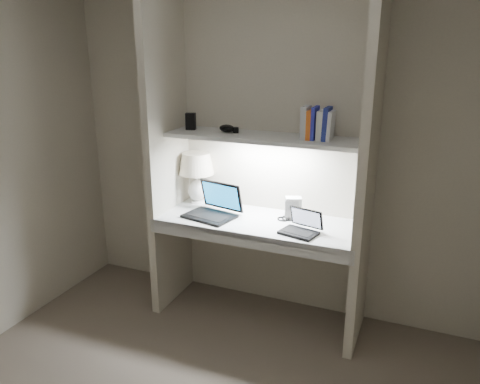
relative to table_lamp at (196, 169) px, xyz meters
The scene contains 17 objects.
back_wall 0.63m from the table_lamp, ahead, with size 3.20×0.01×2.50m, color beige.
alcove_panel_left 0.31m from the table_lamp, 128.73° to the right, with size 0.06×0.55×2.50m, color beige.
alcove_panel_right 1.34m from the table_lamp, ahead, with size 0.06×0.55×2.50m, color beige.
desk 0.68m from the table_lamp, 17.35° to the right, with size 1.40×0.55×0.04m, color white.
desk_apron 0.80m from the table_lamp, 37.15° to the right, with size 1.46×0.03×0.10m, color silver.
shelf 0.67m from the table_lamp, ahead, with size 1.40×0.36×0.03m, color silver.
strip_light 0.66m from the table_lamp, ahead, with size 0.60×0.04×0.01m, color white.
table_lamp is the anchor object (origin of this frame).
laptop_main 0.39m from the table_lamp, 40.69° to the right, with size 0.41×0.37×0.24m.
laptop_netbook 1.00m from the table_lamp, 17.28° to the right, with size 0.28×0.26×0.16m.
speaker 0.83m from the table_lamp, ahead, with size 0.11×0.08×0.16m, color silver.
mouse 0.95m from the table_lamp, ahead, with size 0.10×0.06×0.04m, color black.
cable_coil 0.83m from the table_lamp, ahead, with size 0.11×0.11×0.01m, color black.
sticky_note 0.39m from the table_lamp, 36.60° to the right, with size 0.07×0.07×0.00m, color #FFF635.
book_row 1.05m from the table_lamp, ahead, with size 0.21×0.14×0.22m.
shelf_box 0.39m from the table_lamp, 92.26° to the right, with size 0.07×0.05×0.12m, color black.
shelf_gadget 0.46m from the table_lamp, 12.89° to the right, with size 0.13×0.09×0.05m, color black.
Camera 1 is at (1.07, -1.72, 1.97)m, focal length 35.00 mm.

